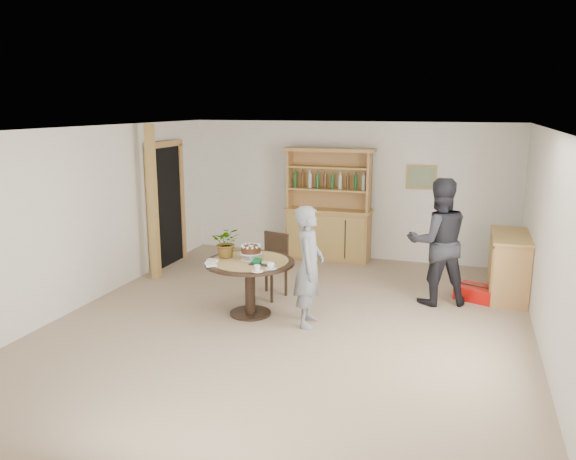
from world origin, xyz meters
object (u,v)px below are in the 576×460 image
(sideboard, at_px, (509,266))
(teen_boy, at_px, (309,266))
(adult_person, at_px, (438,242))
(red_suitcase, at_px, (478,293))
(dining_table, at_px, (250,272))
(hutch, at_px, (329,222))
(dining_chair, at_px, (272,261))

(sideboard, distance_m, teen_boy, 3.20)
(adult_person, relative_size, red_suitcase, 2.57)
(dining_table, bearing_deg, hutch, 84.09)
(hutch, relative_size, adult_person, 1.13)
(sideboard, xyz_separation_m, adult_person, (-1.00, -0.61, 0.43))
(dining_table, bearing_deg, red_suitcase, 27.84)
(adult_person, bearing_deg, sideboard, -169.00)
(hutch, bearing_deg, teen_boy, -80.61)
(dining_table, relative_size, dining_chair, 1.27)
(hutch, distance_m, dining_chair, 2.30)
(hutch, height_order, red_suitcase, hutch)
(hutch, height_order, adult_person, hutch)
(adult_person, height_order, red_suitcase, adult_person)
(dining_table, relative_size, adult_person, 0.66)
(teen_boy, relative_size, red_suitcase, 2.22)
(teen_boy, bearing_deg, dining_table, 75.93)
(dining_chair, distance_m, adult_person, 2.40)
(sideboard, bearing_deg, dining_table, -151.05)
(teen_boy, bearing_deg, sideboard, -59.40)
(dining_chair, distance_m, teen_boy, 1.27)
(red_suitcase, bearing_deg, sideboard, 56.68)
(sideboard, xyz_separation_m, teen_boy, (-2.51, -1.96, 0.31))
(sideboard, height_order, adult_person, adult_person)
(teen_boy, xyz_separation_m, red_suitcase, (2.10, 1.66, -0.68))
(hutch, xyz_separation_m, red_suitcase, (2.63, -1.54, -0.59))
(hutch, xyz_separation_m, dining_chair, (-0.30, -2.27, -0.15))
(hutch, bearing_deg, red_suitcase, -30.37)
(adult_person, bearing_deg, dining_table, 7.40)
(dining_table, height_order, dining_chair, dining_chair)
(hutch, xyz_separation_m, dining_table, (-0.32, -3.10, -0.08))
(dining_table, distance_m, dining_chair, 0.83)
(teen_boy, relative_size, adult_person, 0.86)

